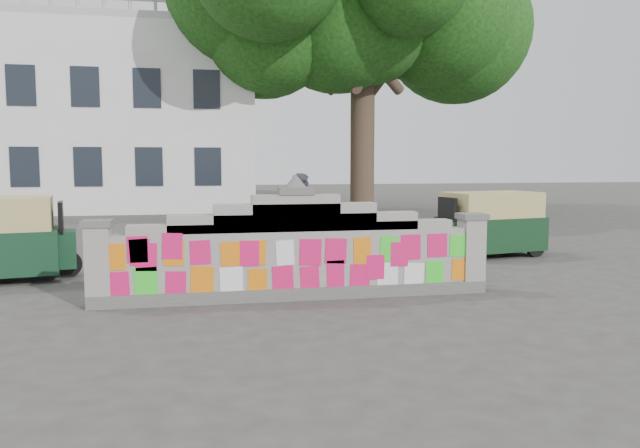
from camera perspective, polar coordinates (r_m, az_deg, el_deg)
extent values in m
plane|color=#383533|center=(10.15, -2.21, -6.81)|extent=(100.00, 100.00, 0.00)
cube|color=#4C4C49|center=(10.13, -2.21, -6.26)|extent=(6.40, 0.42, 0.20)
cube|color=gray|center=(10.03, -2.22, -3.47)|extent=(6.40, 0.32, 1.00)
cube|color=gray|center=(9.96, -2.23, -0.23)|extent=(5.20, 0.32, 0.14)
cube|color=gray|center=(9.95, -2.23, 0.17)|extent=(4.00, 0.32, 0.28)
cube|color=gray|center=(9.95, -2.24, 0.63)|extent=(2.60, 0.32, 0.44)
cube|color=gray|center=(9.94, -2.24, 1.03)|extent=(1.40, 0.32, 0.58)
cube|color=#4C4C49|center=(9.92, -2.25, 3.05)|extent=(0.55, 0.36, 0.12)
cone|color=#4C4C49|center=(9.91, -2.25, 3.97)|extent=(0.36, 0.36, 0.22)
cube|color=gray|center=(10.01, -19.58, -3.70)|extent=(0.36, 0.40, 1.24)
cube|color=#4C4C49|center=(9.93, -19.71, 0.06)|extent=(0.44, 0.44, 0.10)
cube|color=gray|center=(10.92, 13.64, -2.77)|extent=(0.36, 0.40, 1.24)
cube|color=#4C4C49|center=(10.84, 13.72, 0.68)|extent=(0.44, 0.44, 0.10)
cube|color=silver|center=(32.29, -21.29, 8.53)|extent=(16.00, 10.00, 8.00)
cylinder|color=#38281E|center=(28.80, 3.90, 7.30)|extent=(1.10, 1.10, 6.00)
ellipsoid|color=#0F380C|center=(29.59, 3.98, 18.99)|extent=(12.00, 10.00, 6.00)
imported|color=black|center=(11.82, -1.54, -2.50)|extent=(2.06, 1.13, 1.02)
imported|color=black|center=(11.78, -1.54, -0.78)|extent=(0.56, 0.71, 1.74)
imported|color=#278F3C|center=(11.93, -1.57, -1.30)|extent=(0.90, 0.91, 1.49)
cube|color=#11341E|center=(12.85, -22.51, -2.10)|extent=(0.61, 0.77, 0.70)
cube|color=black|center=(12.79, -22.61, 0.56)|extent=(0.19, 0.70, 0.60)
cylinder|color=black|center=(12.89, -22.01, -3.41)|extent=(0.51, 0.20, 0.50)
cube|color=black|center=(15.12, 15.34, -0.83)|extent=(2.51, 1.66, 0.77)
cube|color=tan|center=(15.06, 15.40, 1.73)|extent=(2.31, 1.58, 0.58)
cube|color=black|center=(14.43, 11.52, -1.05)|extent=(0.60, 0.75, 0.68)
cube|color=black|center=(14.37, 11.57, 1.25)|extent=(0.20, 0.68, 0.58)
cylinder|color=black|center=(14.41, 11.18, -2.21)|extent=(0.50, 0.20, 0.48)
cylinder|color=black|center=(16.10, 16.63, -1.51)|extent=(0.50, 0.20, 0.48)
cylinder|color=black|center=(15.30, 19.10, -1.96)|extent=(0.50, 0.20, 0.48)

